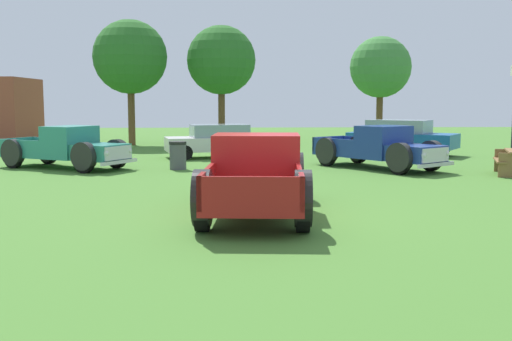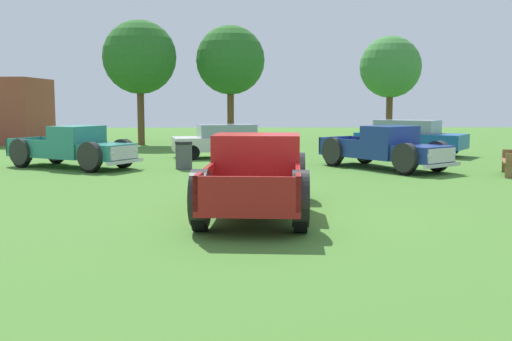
{
  "view_description": "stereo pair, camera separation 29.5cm",
  "coord_description": "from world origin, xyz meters",
  "px_view_note": "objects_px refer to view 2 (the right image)",
  "views": [
    {
      "loc": [
        -0.87,
        -12.34,
        2.34
      ],
      "look_at": [
        -0.31,
        0.08,
        0.9
      ],
      "focal_mm": 42.64,
      "sensor_mm": 36.0,
      "label": 1
    },
    {
      "loc": [
        -0.57,
        -12.35,
        2.34
      ],
      "look_at": [
        -0.31,
        0.08,
        0.9
      ],
      "focal_mm": 42.64,
      "sensor_mm": 36.0,
      "label": 2
    }
  ],
  "objects_px": {
    "pickup_truck_behind_right": "(79,148)",
    "oak_tree_east": "(140,57)",
    "sedan_distant_a": "(410,137)",
    "pickup_truck_behind_left": "(391,149)",
    "sedan_distant_b": "(224,140)",
    "oak_tree_west": "(390,67)",
    "oak_tree_center": "(230,61)",
    "trash_can": "(184,155)",
    "pickup_truck_foreground": "(257,174)"
  },
  "relations": [
    {
      "from": "pickup_truck_foreground",
      "to": "sedan_distant_b",
      "type": "xyz_separation_m",
      "value": [
        -1.07,
        12.03,
        -0.07
      ]
    },
    {
      "from": "pickup_truck_behind_left",
      "to": "oak_tree_west",
      "type": "relative_size",
      "value": 0.84
    },
    {
      "from": "sedan_distant_a",
      "to": "oak_tree_west",
      "type": "xyz_separation_m",
      "value": [
        0.97,
        7.82,
        3.35
      ]
    },
    {
      "from": "oak_tree_east",
      "to": "sedan_distant_a",
      "type": "bearing_deg",
      "value": -26.35
    },
    {
      "from": "pickup_truck_behind_left",
      "to": "oak_tree_east",
      "type": "height_order",
      "value": "oak_tree_east"
    },
    {
      "from": "pickup_truck_foreground",
      "to": "trash_can",
      "type": "relative_size",
      "value": 5.76
    },
    {
      "from": "oak_tree_west",
      "to": "oak_tree_center",
      "type": "relative_size",
      "value": 0.93
    },
    {
      "from": "oak_tree_west",
      "to": "pickup_truck_behind_left",
      "type": "bearing_deg",
      "value": -103.14
    },
    {
      "from": "sedan_distant_a",
      "to": "pickup_truck_foreground",
      "type": "bearing_deg",
      "value": -117.66
    },
    {
      "from": "pickup_truck_foreground",
      "to": "sedan_distant_b",
      "type": "relative_size",
      "value": 1.27
    },
    {
      "from": "pickup_truck_behind_left",
      "to": "sedan_distant_a",
      "type": "bearing_deg",
      "value": 68.8
    },
    {
      "from": "trash_can",
      "to": "oak_tree_center",
      "type": "bearing_deg",
      "value": 83.65
    },
    {
      "from": "pickup_truck_behind_right",
      "to": "sedan_distant_b",
      "type": "distance_m",
      "value": 6.22
    },
    {
      "from": "pickup_truck_foreground",
      "to": "oak_tree_east",
      "type": "xyz_separation_m",
      "value": [
        -5.66,
        19.23,
        3.76
      ]
    },
    {
      "from": "sedan_distant_a",
      "to": "sedan_distant_b",
      "type": "relative_size",
      "value": 1.1
    },
    {
      "from": "pickup_truck_foreground",
      "to": "sedan_distant_a",
      "type": "xyz_separation_m",
      "value": [
        6.84,
        13.04,
        0.01
      ]
    },
    {
      "from": "oak_tree_west",
      "to": "pickup_truck_foreground",
      "type": "bearing_deg",
      "value": -110.53
    },
    {
      "from": "pickup_truck_behind_left",
      "to": "trash_can",
      "type": "bearing_deg",
      "value": 177.55
    },
    {
      "from": "trash_can",
      "to": "oak_tree_east",
      "type": "relative_size",
      "value": 0.15
    },
    {
      "from": "pickup_truck_behind_right",
      "to": "oak_tree_east",
      "type": "height_order",
      "value": "oak_tree_east"
    },
    {
      "from": "pickup_truck_behind_right",
      "to": "oak_tree_east",
      "type": "relative_size",
      "value": 0.77
    },
    {
      "from": "sedan_distant_a",
      "to": "oak_tree_center",
      "type": "distance_m",
      "value": 11.05
    },
    {
      "from": "trash_can",
      "to": "pickup_truck_foreground",
      "type": "bearing_deg",
      "value": -73.48
    },
    {
      "from": "sedan_distant_a",
      "to": "oak_tree_east",
      "type": "xyz_separation_m",
      "value": [
        -12.5,
        6.19,
        3.75
      ]
    },
    {
      "from": "oak_tree_east",
      "to": "oak_tree_west",
      "type": "relative_size",
      "value": 1.11
    },
    {
      "from": "pickup_truck_foreground",
      "to": "pickup_truck_behind_left",
      "type": "bearing_deg",
      "value": 58.03
    },
    {
      "from": "pickup_truck_behind_left",
      "to": "oak_tree_west",
      "type": "xyz_separation_m",
      "value": [
        3.11,
        13.33,
        3.43
      ]
    },
    {
      "from": "sedan_distant_a",
      "to": "trash_can",
      "type": "height_order",
      "value": "sedan_distant_a"
    },
    {
      "from": "sedan_distant_a",
      "to": "sedan_distant_b",
      "type": "bearing_deg",
      "value": -172.69
    },
    {
      "from": "sedan_distant_a",
      "to": "oak_tree_west",
      "type": "distance_m",
      "value": 8.56
    },
    {
      "from": "sedan_distant_a",
      "to": "oak_tree_west",
      "type": "relative_size",
      "value": 0.81
    },
    {
      "from": "sedan_distant_a",
      "to": "sedan_distant_b",
      "type": "xyz_separation_m",
      "value": [
        -7.91,
        -1.01,
        -0.07
      ]
    },
    {
      "from": "pickup_truck_foreground",
      "to": "oak_tree_east",
      "type": "height_order",
      "value": "oak_tree_east"
    },
    {
      "from": "oak_tree_center",
      "to": "pickup_truck_behind_right",
      "type": "bearing_deg",
      "value": -113.02
    },
    {
      "from": "pickup_truck_behind_left",
      "to": "pickup_truck_behind_right",
      "type": "distance_m",
      "value": 10.69
    },
    {
      "from": "pickup_truck_behind_right",
      "to": "sedan_distant_a",
      "type": "relative_size",
      "value": 1.05
    },
    {
      "from": "sedan_distant_b",
      "to": "pickup_truck_foreground",
      "type": "bearing_deg",
      "value": -84.9
    },
    {
      "from": "pickup_truck_behind_left",
      "to": "sedan_distant_b",
      "type": "xyz_separation_m",
      "value": [
        -5.77,
        4.5,
        0.01
      ]
    },
    {
      "from": "sedan_distant_a",
      "to": "pickup_truck_behind_right",
      "type": "bearing_deg",
      "value": -159.25
    },
    {
      "from": "pickup_truck_foreground",
      "to": "pickup_truck_behind_right",
      "type": "relative_size",
      "value": 1.09
    },
    {
      "from": "pickup_truck_foreground",
      "to": "sedan_distant_a",
      "type": "distance_m",
      "value": 14.72
    },
    {
      "from": "pickup_truck_behind_right",
      "to": "oak_tree_west",
      "type": "relative_size",
      "value": 0.86
    },
    {
      "from": "pickup_truck_behind_left",
      "to": "sedan_distant_b",
      "type": "relative_size",
      "value": 1.14
    },
    {
      "from": "pickup_truck_foreground",
      "to": "oak_tree_center",
      "type": "bearing_deg",
      "value": 92.79
    },
    {
      "from": "trash_can",
      "to": "pickup_truck_behind_right",
      "type": "bearing_deg",
      "value": 174.39
    },
    {
      "from": "pickup_truck_behind_left",
      "to": "sedan_distant_b",
      "type": "height_order",
      "value": "pickup_truck_behind_left"
    },
    {
      "from": "pickup_truck_behind_right",
      "to": "oak_tree_east",
      "type": "xyz_separation_m",
      "value": [
        0.31,
        11.04,
        3.84
      ]
    },
    {
      "from": "sedan_distant_a",
      "to": "oak_tree_east",
      "type": "distance_m",
      "value": 14.44
    },
    {
      "from": "pickup_truck_behind_left",
      "to": "oak_tree_west",
      "type": "bearing_deg",
      "value": 76.86
    },
    {
      "from": "trash_can",
      "to": "oak_tree_center",
      "type": "xyz_separation_m",
      "value": [
        1.35,
        12.12,
        3.96
      ]
    }
  ]
}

